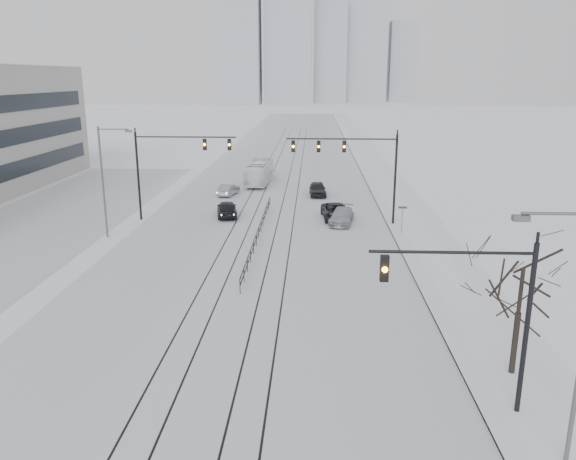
{
  "coord_description": "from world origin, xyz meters",
  "views": [
    {
      "loc": [
        4.33,
        -13.65,
        12.75
      ],
      "look_at": [
        2.77,
        21.23,
        3.2
      ],
      "focal_mm": 35.0,
      "sensor_mm": 36.0,
      "label": 1
    }
  ],
  "objects_px": {
    "traffic_mast_near": "(485,305)",
    "bare_tree": "(522,280)",
    "sedan_sb_inner": "(227,209)",
    "sedan_sb_outer": "(229,190)",
    "sedan_nb_right": "(342,216)",
    "sedan_nb_far": "(318,189)",
    "sedan_nb_front": "(336,212)",
    "box_truck": "(259,172)"
  },
  "relations": [
    {
      "from": "sedan_nb_front",
      "to": "sedan_sb_outer",
      "type": "bearing_deg",
      "value": 132.47
    },
    {
      "from": "sedan_sb_inner",
      "to": "sedan_sb_outer",
      "type": "height_order",
      "value": "sedan_sb_inner"
    },
    {
      "from": "bare_tree",
      "to": "box_truck",
      "type": "xyz_separation_m",
      "value": [
        -15.45,
        45.59,
        -3.1
      ]
    },
    {
      "from": "traffic_mast_near",
      "to": "bare_tree",
      "type": "bearing_deg",
      "value": 51.24
    },
    {
      "from": "sedan_nb_front",
      "to": "sedan_nb_right",
      "type": "height_order",
      "value": "sedan_nb_front"
    },
    {
      "from": "sedan_nb_right",
      "to": "sedan_sb_outer",
      "type": "bearing_deg",
      "value": 144.88
    },
    {
      "from": "traffic_mast_near",
      "to": "sedan_nb_right",
      "type": "distance_m",
      "value": 29.83
    },
    {
      "from": "sedan_nb_far",
      "to": "box_truck",
      "type": "height_order",
      "value": "box_truck"
    },
    {
      "from": "sedan_sb_outer",
      "to": "sedan_nb_front",
      "type": "relative_size",
      "value": 0.75
    },
    {
      "from": "sedan_sb_outer",
      "to": "box_truck",
      "type": "height_order",
      "value": "box_truck"
    },
    {
      "from": "sedan_nb_front",
      "to": "sedan_nb_far",
      "type": "relative_size",
      "value": 1.16
    },
    {
      "from": "sedan_nb_front",
      "to": "sedan_nb_far",
      "type": "distance_m",
      "value": 10.76
    },
    {
      "from": "sedan_sb_outer",
      "to": "sedan_nb_far",
      "type": "relative_size",
      "value": 0.87
    },
    {
      "from": "traffic_mast_near",
      "to": "sedan_nb_front",
      "type": "xyz_separation_m",
      "value": [
        -4.31,
        30.87,
        -3.85
      ]
    },
    {
      "from": "traffic_mast_near",
      "to": "sedan_sb_inner",
      "type": "height_order",
      "value": "traffic_mast_near"
    },
    {
      "from": "sedan_sb_outer",
      "to": "sedan_nb_right",
      "type": "xyz_separation_m",
      "value": [
        11.96,
        -11.84,
        0.05
      ]
    },
    {
      "from": "sedan_nb_far",
      "to": "traffic_mast_near",
      "type": "bearing_deg",
      "value": -84.68
    },
    {
      "from": "sedan_nb_far",
      "to": "box_truck",
      "type": "relative_size",
      "value": 0.44
    },
    {
      "from": "bare_tree",
      "to": "sedan_nb_right",
      "type": "relative_size",
      "value": 1.3
    },
    {
      "from": "bare_tree",
      "to": "sedan_sb_inner",
      "type": "height_order",
      "value": "bare_tree"
    },
    {
      "from": "sedan_nb_front",
      "to": "traffic_mast_near",
      "type": "bearing_deg",
      "value": -87.71
    },
    {
      "from": "bare_tree",
      "to": "sedan_nb_far",
      "type": "distance_m",
      "value": 39.57
    },
    {
      "from": "sedan_sb_outer",
      "to": "sedan_nb_right",
      "type": "bearing_deg",
      "value": 147.21
    },
    {
      "from": "sedan_sb_outer",
      "to": "box_truck",
      "type": "distance_m",
      "value": 7.96
    },
    {
      "from": "sedan_sb_outer",
      "to": "sedan_nb_far",
      "type": "distance_m",
      "value": 9.9
    },
    {
      "from": "sedan_sb_inner",
      "to": "box_truck",
      "type": "relative_size",
      "value": 0.45
    },
    {
      "from": "bare_tree",
      "to": "sedan_sb_inner",
      "type": "distance_m",
      "value": 33.29
    },
    {
      "from": "sedan_nb_right",
      "to": "sedan_nb_far",
      "type": "bearing_deg",
      "value": 109.22
    },
    {
      "from": "sedan_nb_far",
      "to": "sedan_nb_front",
      "type": "bearing_deg",
      "value": -84.27
    },
    {
      "from": "sedan_sb_inner",
      "to": "sedan_sb_outer",
      "type": "distance_m",
      "value": 9.82
    },
    {
      "from": "traffic_mast_near",
      "to": "bare_tree",
      "type": "xyz_separation_m",
      "value": [
        2.41,
        3.0,
        -0.07
      ]
    },
    {
      "from": "sedan_sb_inner",
      "to": "sedan_nb_front",
      "type": "height_order",
      "value": "sedan_sb_inner"
    },
    {
      "from": "bare_tree",
      "to": "box_truck",
      "type": "distance_m",
      "value": 48.24
    },
    {
      "from": "sedan_sb_inner",
      "to": "sedan_nb_right",
      "type": "xyz_separation_m",
      "value": [
        10.67,
        -2.1,
        -0.08
      ]
    },
    {
      "from": "traffic_mast_near",
      "to": "box_truck",
      "type": "bearing_deg",
      "value": 105.03
    },
    {
      "from": "traffic_mast_near",
      "to": "sedan_nb_right",
      "type": "height_order",
      "value": "traffic_mast_near"
    },
    {
      "from": "traffic_mast_near",
      "to": "sedan_nb_far",
      "type": "bearing_deg",
      "value": 98.09
    },
    {
      "from": "sedan_sb_inner",
      "to": "sedan_nb_right",
      "type": "relative_size",
      "value": 0.96
    },
    {
      "from": "sedan_nb_right",
      "to": "box_truck",
      "type": "height_order",
      "value": "box_truck"
    },
    {
      "from": "sedan_nb_front",
      "to": "sedan_nb_far",
      "type": "height_order",
      "value": "sedan_nb_far"
    },
    {
      "from": "sedan_sb_outer",
      "to": "bare_tree",
      "type": "bearing_deg",
      "value": 127.42
    },
    {
      "from": "bare_tree",
      "to": "sedan_sb_outer",
      "type": "distance_m",
      "value": 42.46
    }
  ]
}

